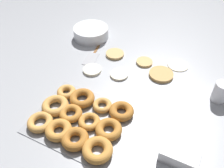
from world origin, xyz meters
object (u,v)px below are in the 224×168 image
Objects in this scene: pancake_1 at (161,74)px; pancake_4 at (115,54)px; paper_cup at (221,92)px; batter_bowl at (91,33)px; pancake_2 at (178,65)px; spatula at (93,56)px; pancake_0 at (144,62)px; pancake_5 at (119,74)px; pancake_3 at (92,70)px; container_stack at (182,146)px; donut_tray at (80,119)px.

pancake_1 is 1.22× the size of pancake_4.
batter_bowl is at bearing 165.53° from paper_cup.
pancake_1 is 0.27m from pancake_4.
spatula is at bearing -163.64° from pancake_2.
pancake_0 is at bearing 165.11° from paper_cup.
pancake_5 is 0.37m from batter_bowl.
pancake_4 is (0.04, 0.17, 0.00)m from pancake_3.
paper_cup is at bearing 7.36° from pancake_3.
paper_cup is (0.27, -0.04, 0.04)m from pancake_1.
paper_cup is at bearing -9.84° from pancake_4.
pancake_0 is at bearing 40.13° from pancake_3.
paper_cup reaches higher than batter_bowl.
pancake_4 is 1.09× the size of pancake_5.
pancake_3 is (-0.31, -0.12, -0.00)m from pancake_1.
container_stack reaches higher than spatula.
pancake_1 is 0.45m from donut_tray.
donut_tray is at bearing -115.58° from pancake_2.
pancake_4 is at bearing 75.76° from pancake_3.
pancake_1 is 0.31× the size of donut_tray.
donut_tray is (0.07, -0.46, 0.01)m from pancake_4.
pancake_2 is 0.52m from batter_bowl.
pancake_0 reaches higher than pancake_2.
pancake_1 is 0.58× the size of batter_bowl.
paper_cup reaches higher than container_stack.
container_stack is at bearing 7.74° from donut_tray.
batter_bowl is (-0.27, 0.56, 0.01)m from donut_tray.
pancake_3 is at bearing -139.87° from pancake_0.
pancake_1 is at bearing -17.37° from batter_bowl.
paper_cup reaches higher than pancake_5.
donut_tray is at bearing -92.89° from pancake_5.
pancake_5 reaches higher than spatula.
donut_tray is 0.59m from paper_cup.
pancake_1 is 0.27m from paper_cup.
pancake_0 is 0.16m from pancake_5.
pancake_0 is 0.17m from pancake_2.
pancake_4 is 0.48× the size of batter_bowl.
pancake_3 is 0.45× the size of batter_bowl.
pancake_3 is at bearing -147.77° from pancake_2.
batter_bowl is 0.81× the size of spatula.
pancake_4 is 0.46m from donut_tray.
pancake_5 is (0.09, -0.14, -0.00)m from pancake_4.
pancake_1 is 0.37m from spatula.
batter_bowl reaches higher than spatula.
pancake_4 is 0.61m from container_stack.
spatula is (-0.17, 0.40, -0.02)m from donut_tray.
pancake_0 is 0.91× the size of pancake_3.
pancake_3 is (-0.21, -0.17, 0.00)m from pancake_0.
pancake_2 is at bearing 95.86° from spatula.
pancake_3 is at bearing -159.31° from pancake_1.
pancake_2 is 0.58m from donut_tray.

